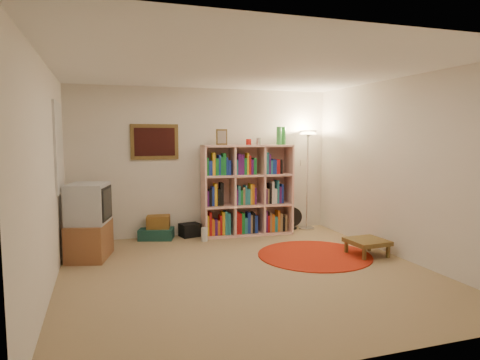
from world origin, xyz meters
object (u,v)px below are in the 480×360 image
object	(u,v)px
tv_stand	(89,223)
floor_fan	(292,218)
side_table	(367,242)
floor_lamp	(308,147)
suitcase	(156,234)
bookshelf	(246,191)

from	to	relation	value
tv_stand	floor_fan	bearing A→B (deg)	27.43
side_table	floor_lamp	bearing A→B (deg)	90.80
side_table	tv_stand	bearing A→B (deg)	163.93
floor_fan	suitcase	world-z (taller)	floor_fan
floor_lamp	tv_stand	bearing A→B (deg)	-168.57
suitcase	bookshelf	bearing A→B (deg)	12.82
suitcase	side_table	distance (m)	3.34
floor_lamp	suitcase	xyz separation A→B (m)	(-2.71, 0.08, -1.40)
floor_lamp	floor_fan	world-z (taller)	floor_lamp
tv_stand	suitcase	xyz separation A→B (m)	(1.01, 0.83, -0.42)
bookshelf	suitcase	distance (m)	1.66
floor_lamp	floor_fan	xyz separation A→B (m)	(-0.26, 0.08, -1.29)
floor_lamp	floor_fan	bearing A→B (deg)	163.15
bookshelf	floor_fan	distance (m)	1.09
floor_lamp	tv_stand	size ratio (longest dim) A/B	1.71
bookshelf	suitcase	size ratio (longest dim) A/B	2.95
suitcase	floor_lamp	bearing A→B (deg)	15.99
floor_fan	side_table	world-z (taller)	floor_fan
floor_fan	floor_lamp	bearing A→B (deg)	-4.94
bookshelf	floor_fan	bearing A→B (deg)	10.92
tv_stand	suitcase	size ratio (longest dim) A/B	1.67
bookshelf	side_table	xyz separation A→B (m)	(1.22, -1.78, -0.55)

